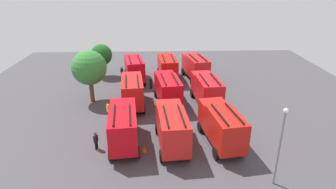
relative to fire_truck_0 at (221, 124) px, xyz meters
The scene contains 20 objects.
ground_plane 10.63m from the fire_truck_0, 26.80° to the left, with size 55.24×55.24×0.00m, color #423F44.
fire_truck_0 is the anchor object (origin of this frame).
fire_truck_1 9.14m from the fire_truck_0, ahead, with size 7.40×3.32×3.88m.
fire_truck_2 18.72m from the fire_truck_0, ahead, with size 7.52×3.80×3.88m.
fire_truck_3 4.68m from the fire_truck_0, 92.71° to the left, with size 7.37×3.22×3.88m.
fire_truck_4 10.58m from the fire_truck_0, 26.50° to the left, with size 7.46×3.52×3.88m.
fire_truck_5 19.20m from the fire_truck_0, 13.39° to the left, with size 7.37×3.20×3.88m.
fire_truck_6 9.27m from the fire_truck_0, 88.58° to the left, with size 7.41×3.35×3.88m.
fire_truck_7 12.80m from the fire_truck_0, 45.21° to the left, with size 7.41×3.34×3.88m.
fire_truck_8 20.56m from the fire_truck_0, 27.52° to the left, with size 7.51×3.73×3.88m.
firefighter_0 16.48m from the fire_truck_0, 24.97° to the left, with size 0.29×0.44×1.75m.
firefighter_1 11.85m from the fire_truck_0, 92.22° to the left, with size 0.48×0.40×1.72m.
firefighter_2 23.44m from the fire_truck_0, ahead, with size 0.39×0.48×1.65m.
firefighter_3 23.51m from the fire_truck_0, 29.87° to the left, with size 0.45×0.48×1.60m.
firefighter_4 13.16m from the fire_truck_0, 62.78° to the left, with size 0.48×0.41×1.67m.
tree_0 18.16m from the fire_truck_0, 53.35° to the left, with size 4.35×4.35×6.74m.
tree_1 25.53m from the fire_truck_0, 35.49° to the left, with size 3.38×3.38×5.24m.
traffic_cone_0 10.96m from the fire_truck_0, 62.24° to the left, with size 0.50×0.50×0.72m, color #F2600C.
traffic_cone_1 7.60m from the fire_truck_0, 98.22° to the left, with size 0.51×0.51×0.73m, color #F2600C.
lamppost 6.80m from the fire_truck_0, 152.38° to the right, with size 0.36×0.36×6.55m.
Camera 1 is at (-32.93, 1.21, 15.18)m, focal length 30.62 mm.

